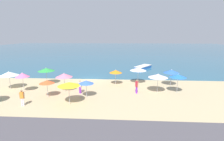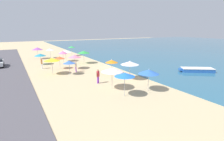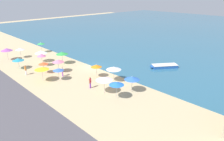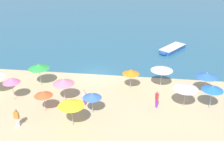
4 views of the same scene
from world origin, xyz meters
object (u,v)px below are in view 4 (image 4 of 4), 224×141
bather_0 (157,99)px  bather_2 (17,117)px  bather_1 (84,96)px  beach_umbrella_2 (131,72)px  beach_umbrella_12 (39,66)px  beach_umbrella_8 (71,104)px  beach_umbrella_4 (63,82)px  skiff_nearshore (172,49)px  beach_umbrella_1 (162,68)px  beach_umbrella_10 (186,87)px  beach_umbrella_0 (213,88)px  beach_umbrella_9 (207,75)px  beach_umbrella_3 (43,94)px  beach_umbrella_14 (92,96)px  beach_umbrella_15 (11,80)px

bather_0 → bather_2: (-12.29, -4.77, -0.01)m
bather_0 → bather_1: 7.21m
beach_umbrella_2 → beach_umbrella_12: size_ratio=0.90×
beach_umbrella_8 → bather_2: bearing=-170.6°
beach_umbrella_4 → skiff_nearshore: bearing=53.3°
beach_umbrella_8 → bather_2: beach_umbrella_8 is taller
beach_umbrella_1 → beach_umbrella_10: size_ratio=1.02×
beach_umbrella_1 → beach_umbrella_4: (-9.93, -4.36, -0.07)m
beach_umbrella_0 → beach_umbrella_2: beach_umbrella_0 is taller
beach_umbrella_9 → bather_2: size_ratio=1.38×
beach_umbrella_2 → beach_umbrella_8: beach_umbrella_8 is taller
beach_umbrella_3 → beach_umbrella_8: size_ratio=0.86×
beach_umbrella_12 → bather_2: size_ratio=1.44×
beach_umbrella_9 → beach_umbrella_12: 18.37m
beach_umbrella_9 → bather_0: 6.47m
beach_umbrella_3 → beach_umbrella_12: bearing=114.3°
beach_umbrella_9 → bather_1: beach_umbrella_9 is taller
beach_umbrella_14 → beach_umbrella_1: bearing=43.5°
bather_0 → beach_umbrella_0: bearing=5.3°
beach_umbrella_4 → bather_1: 2.57m
beach_umbrella_3 → beach_umbrella_10: size_ratio=0.87×
beach_umbrella_2 → beach_umbrella_15: beach_umbrella_15 is taller
beach_umbrella_0 → beach_umbrella_9: 3.17m
beach_umbrella_14 → bather_0: (6.10, 1.80, -0.87)m
beach_umbrella_8 → beach_umbrella_14: (1.40, 2.19, -0.38)m
bather_0 → beach_umbrella_10: bearing=9.9°
beach_umbrella_2 → beach_umbrella_14: beach_umbrella_2 is taller
beach_umbrella_2 → bather_2: (-9.46, -8.39, -1.03)m
beach_umbrella_1 → skiff_nearshore: size_ratio=0.50×
beach_umbrella_2 → beach_umbrella_12: 10.32m
beach_umbrella_1 → beach_umbrella_9: size_ratio=1.04×
beach_umbrella_4 → bather_0: (9.40, -0.14, -1.18)m
beach_umbrella_14 → bather_1: beach_umbrella_14 is taller
beach_umbrella_3 → beach_umbrella_12: (-2.40, 5.31, 0.35)m
beach_umbrella_3 → skiff_nearshore: (13.30, 18.28, -1.57)m
beach_umbrella_9 → bather_2: (-17.51, -8.42, -1.15)m
beach_umbrella_3 → beach_umbrella_4: bearing=59.1°
beach_umbrella_3 → beach_umbrella_1: bearing=30.3°
beach_umbrella_8 → bather_1: size_ratio=1.43×
beach_umbrella_0 → bather_1: (-12.40, -0.92, -1.26)m
beach_umbrella_1 → beach_umbrella_14: beach_umbrella_1 is taller
beach_umbrella_0 → beach_umbrella_3: beach_umbrella_0 is taller
beach_umbrella_2 → beach_umbrella_15: size_ratio=0.88×
beach_umbrella_0 → bather_1: size_ratio=1.42×
beach_umbrella_8 → beach_umbrella_15: (-7.16, 3.56, 0.03)m
beach_umbrella_12 → bather_1: (5.94, -3.66, -1.27)m
beach_umbrella_14 → beach_umbrella_15: bearing=170.9°
bather_2 → bather_0: bearing=21.2°
bather_0 → skiff_nearshore: bather_0 is taller
beach_umbrella_1 → beach_umbrella_3: 13.05m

